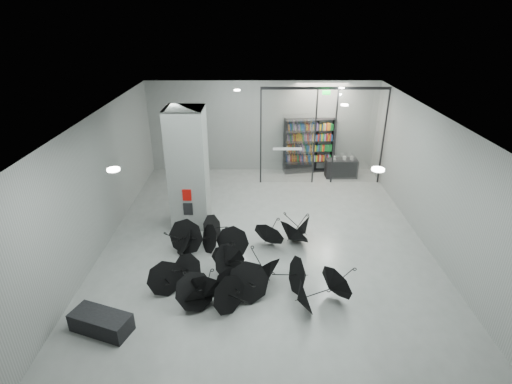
{
  "coord_description": "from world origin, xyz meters",
  "views": [
    {
      "loc": [
        -0.32,
        -9.89,
        6.72
      ],
      "look_at": [
        -0.3,
        1.5,
        1.4
      ],
      "focal_mm": 27.56,
      "sensor_mm": 36.0,
      "label": 1
    }
  ],
  "objects_px": {
    "column": "(188,169)",
    "umbrella_cluster": "(239,265)",
    "bench": "(101,322)",
    "bookshelf": "(309,146)",
    "shop_counter": "(341,168)"
  },
  "relations": [
    {
      "from": "bench",
      "to": "shop_counter",
      "type": "distance_m",
      "value": 11.65
    },
    {
      "from": "column",
      "to": "umbrella_cluster",
      "type": "xyz_separation_m",
      "value": [
        1.74,
        -2.93,
        -1.7
      ]
    },
    {
      "from": "bookshelf",
      "to": "umbrella_cluster",
      "type": "height_order",
      "value": "bookshelf"
    },
    {
      "from": "bench",
      "to": "umbrella_cluster",
      "type": "distance_m",
      "value": 3.73
    },
    {
      "from": "bench",
      "to": "bookshelf",
      "type": "relative_size",
      "value": 0.58
    },
    {
      "from": "bookshelf",
      "to": "column",
      "type": "bearing_deg",
      "value": -143.03
    },
    {
      "from": "column",
      "to": "umbrella_cluster",
      "type": "bearing_deg",
      "value": -59.29
    },
    {
      "from": "bench",
      "to": "umbrella_cluster",
      "type": "xyz_separation_m",
      "value": [
        3.09,
        2.09,
        0.08
      ]
    },
    {
      "from": "column",
      "to": "bench",
      "type": "distance_m",
      "value": 5.49
    },
    {
      "from": "bench",
      "to": "shop_counter",
      "type": "bearing_deg",
      "value": 71.24
    },
    {
      "from": "shop_counter",
      "to": "bench",
      "type": "bearing_deg",
      "value": -130.48
    },
    {
      "from": "column",
      "to": "bench",
      "type": "bearing_deg",
      "value": -105.04
    },
    {
      "from": "bookshelf",
      "to": "shop_counter",
      "type": "bearing_deg",
      "value": -35.31
    },
    {
      "from": "shop_counter",
      "to": "bookshelf",
      "type": "bearing_deg",
      "value": 152.1
    },
    {
      "from": "bench",
      "to": "umbrella_cluster",
      "type": "bearing_deg",
      "value": 54.01
    }
  ]
}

